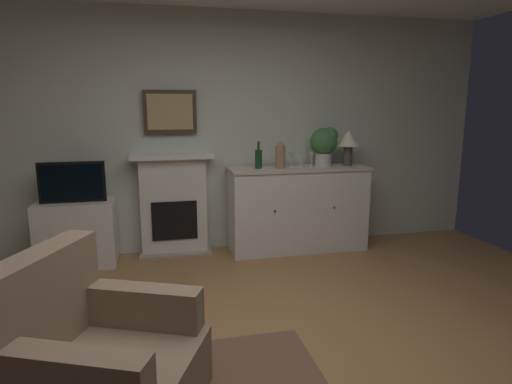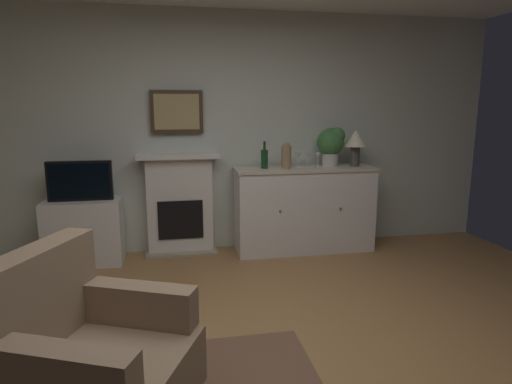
{
  "view_description": "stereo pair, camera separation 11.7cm",
  "coord_description": "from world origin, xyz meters",
  "px_view_note": "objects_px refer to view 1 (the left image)",
  "views": [
    {
      "loc": [
        -0.65,
        -2.28,
        1.59
      ],
      "look_at": [
        0.04,
        0.64,
        1.0
      ],
      "focal_mm": 30.5,
      "sensor_mm": 36.0,
      "label": 1
    },
    {
      "loc": [
        -0.53,
        -2.31,
        1.59
      ],
      "look_at": [
        0.04,
        0.64,
        1.0
      ],
      "focal_mm": 30.5,
      "sensor_mm": 36.0,
      "label": 2
    }
  ],
  "objects_px": {
    "tv_set": "(72,182)",
    "potted_plant_small": "(325,143)",
    "wine_glass_center": "(301,156)",
    "sideboard_cabinet": "(298,209)",
    "vase_decorative": "(280,155)",
    "fireplace_unit": "(174,204)",
    "tv_cabinet": "(77,234)",
    "armchair": "(96,363)",
    "framed_picture": "(170,112)",
    "wine_glass_right": "(312,156)",
    "wine_glass_left": "(292,156)",
    "table_lamp": "(348,141)",
    "wine_bottle": "(258,158)"
  },
  "relations": [
    {
      "from": "armchair",
      "to": "framed_picture",
      "type": "bearing_deg",
      "value": 79.59
    },
    {
      "from": "sideboard_cabinet",
      "to": "armchair",
      "type": "xyz_separation_m",
      "value": [
        -1.85,
        -2.48,
        -0.09
      ]
    },
    {
      "from": "fireplace_unit",
      "to": "armchair",
      "type": "xyz_separation_m",
      "value": [
        -0.5,
        -2.66,
        -0.17
      ]
    },
    {
      "from": "sideboard_cabinet",
      "to": "tv_set",
      "type": "bearing_deg",
      "value": -179.8
    },
    {
      "from": "potted_plant_small",
      "to": "armchair",
      "type": "bearing_deg",
      "value": -130.62
    },
    {
      "from": "wine_glass_left",
      "to": "tv_cabinet",
      "type": "relative_size",
      "value": 0.22
    },
    {
      "from": "wine_bottle",
      "to": "wine_glass_left",
      "type": "bearing_deg",
      "value": 2.54
    },
    {
      "from": "fireplace_unit",
      "to": "framed_picture",
      "type": "height_order",
      "value": "framed_picture"
    },
    {
      "from": "wine_glass_right",
      "to": "framed_picture",
      "type": "bearing_deg",
      "value": 171.48
    },
    {
      "from": "wine_glass_left",
      "to": "framed_picture",
      "type": "bearing_deg",
      "value": 170.96
    },
    {
      "from": "tv_cabinet",
      "to": "potted_plant_small",
      "type": "relative_size",
      "value": 1.74
    },
    {
      "from": "vase_decorative",
      "to": "tv_cabinet",
      "type": "relative_size",
      "value": 0.38
    },
    {
      "from": "wine_glass_center",
      "to": "tv_set",
      "type": "xyz_separation_m",
      "value": [
        -2.37,
        -0.04,
        -0.2
      ]
    },
    {
      "from": "wine_glass_right",
      "to": "armchair",
      "type": "relative_size",
      "value": 0.16
    },
    {
      "from": "table_lamp",
      "to": "wine_glass_right",
      "type": "bearing_deg",
      "value": -179.65
    },
    {
      "from": "wine_bottle",
      "to": "armchair",
      "type": "relative_size",
      "value": 0.28
    },
    {
      "from": "tv_set",
      "to": "potted_plant_small",
      "type": "height_order",
      "value": "potted_plant_small"
    },
    {
      "from": "framed_picture",
      "to": "wine_bottle",
      "type": "xyz_separation_m",
      "value": [
        0.9,
        -0.22,
        -0.49
      ]
    },
    {
      "from": "wine_glass_center",
      "to": "sideboard_cabinet",
      "type": "bearing_deg",
      "value": -141.28
    },
    {
      "from": "wine_glass_left",
      "to": "potted_plant_small",
      "type": "bearing_deg",
      "value": 3.96
    },
    {
      "from": "table_lamp",
      "to": "tv_set",
      "type": "relative_size",
      "value": 0.65
    },
    {
      "from": "sideboard_cabinet",
      "to": "tv_set",
      "type": "distance_m",
      "value": 2.37
    },
    {
      "from": "framed_picture",
      "to": "potted_plant_small",
      "type": "xyz_separation_m",
      "value": [
        1.67,
        -0.18,
        -0.34
      ]
    },
    {
      "from": "fireplace_unit",
      "to": "wine_glass_right",
      "type": "relative_size",
      "value": 6.67
    },
    {
      "from": "wine_glass_left",
      "to": "tv_cabinet",
      "type": "xyz_separation_m",
      "value": [
        -2.26,
        -0.0,
        -0.73
      ]
    },
    {
      "from": "wine_glass_right",
      "to": "tv_set",
      "type": "bearing_deg",
      "value": -179.87
    },
    {
      "from": "wine_glass_center",
      "to": "tv_set",
      "type": "bearing_deg",
      "value": -179.14
    },
    {
      "from": "wine_bottle",
      "to": "wine_glass_left",
      "type": "relative_size",
      "value": 1.76
    },
    {
      "from": "wine_glass_center",
      "to": "vase_decorative",
      "type": "xyz_separation_m",
      "value": [
        -0.26,
        -0.08,
        0.02
      ]
    },
    {
      "from": "tv_cabinet",
      "to": "wine_glass_right",
      "type": "bearing_deg",
      "value": -0.41
    },
    {
      "from": "fireplace_unit",
      "to": "wine_glass_left",
      "type": "height_order",
      "value": "wine_glass_left"
    },
    {
      "from": "wine_glass_right",
      "to": "vase_decorative",
      "type": "bearing_deg",
      "value": -172.73
    },
    {
      "from": "wine_glass_left",
      "to": "table_lamp",
      "type": "bearing_deg",
      "value": -1.62
    },
    {
      "from": "fireplace_unit",
      "to": "table_lamp",
      "type": "distance_m",
      "value": 2.05
    },
    {
      "from": "fireplace_unit",
      "to": "tv_cabinet",
      "type": "xyz_separation_m",
      "value": [
        -0.98,
        -0.16,
        -0.22
      ]
    },
    {
      "from": "wine_bottle",
      "to": "framed_picture",
      "type": "bearing_deg",
      "value": 166.26
    },
    {
      "from": "wine_bottle",
      "to": "tv_set",
      "type": "height_order",
      "value": "wine_bottle"
    },
    {
      "from": "wine_glass_right",
      "to": "fireplace_unit",
      "type": "bearing_deg",
      "value": 173.17
    },
    {
      "from": "wine_glass_left",
      "to": "armchair",
      "type": "relative_size",
      "value": 0.16
    },
    {
      "from": "fireplace_unit",
      "to": "vase_decorative",
      "type": "height_order",
      "value": "vase_decorative"
    },
    {
      "from": "fireplace_unit",
      "to": "framed_picture",
      "type": "distance_m",
      "value": 0.99
    },
    {
      "from": "vase_decorative",
      "to": "tv_set",
      "type": "relative_size",
      "value": 0.45
    },
    {
      "from": "vase_decorative",
      "to": "potted_plant_small",
      "type": "relative_size",
      "value": 0.65
    },
    {
      "from": "wine_glass_left",
      "to": "vase_decorative",
      "type": "xyz_separation_m",
      "value": [
        -0.15,
        -0.07,
        0.02
      ]
    },
    {
      "from": "vase_decorative",
      "to": "potted_plant_small",
      "type": "height_order",
      "value": "potted_plant_small"
    },
    {
      "from": "fireplace_unit",
      "to": "table_lamp",
      "type": "relative_size",
      "value": 2.75
    },
    {
      "from": "framed_picture",
      "to": "potted_plant_small",
      "type": "bearing_deg",
      "value": -6.06
    },
    {
      "from": "sideboard_cabinet",
      "to": "wine_glass_right",
      "type": "height_order",
      "value": "wine_glass_right"
    },
    {
      "from": "wine_bottle",
      "to": "wine_glass_right",
      "type": "relative_size",
      "value": 1.76
    },
    {
      "from": "tv_set",
      "to": "armchair",
      "type": "distance_m",
      "value": 2.56
    }
  ]
}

